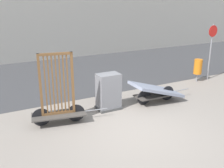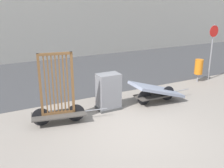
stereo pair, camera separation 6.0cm
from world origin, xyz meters
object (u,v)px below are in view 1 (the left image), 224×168
Objects in this scene: bike_cart_with_bedframe at (58,101)px; sign_post at (211,45)px; trash_bin at (198,67)px; utility_cabinet at (108,93)px; bike_cart_with_mattress at (156,91)px.

bike_cart_with_bedframe is 7.44m from sign_post.
bike_cart_with_bedframe is at bearing -170.09° from trash_bin.
utility_cabinet is 4.95m from trash_bin.
utility_cabinet is at bearing -171.01° from sign_post.
sign_post is at bearing 19.83° from bike_cart_with_bedframe.
bike_cart_with_bedframe is at bearing -178.46° from bike_cart_with_mattress.
trash_bin is 0.40× the size of sign_post.
bike_cart_with_bedframe is 0.94× the size of bike_cart_with_mattress.
trash_bin reaches higher than bike_cart_with_mattress.
bike_cart_with_mattress is (3.52, 0.00, -0.27)m from bike_cart_with_bedframe.
sign_post is (3.79, 1.15, 1.14)m from bike_cart_with_mattress.
sign_post reaches higher than utility_cabinet.
bike_cart_with_mattress is 1.77m from utility_cabinet.
utility_cabinet is at bearing 172.52° from bike_cart_with_mattress.
sign_post reaches higher than bike_cart_with_mattress.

